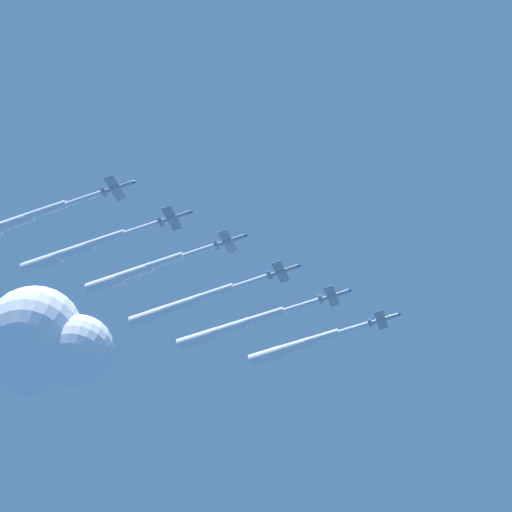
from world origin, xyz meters
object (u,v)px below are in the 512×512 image
jet_lead (296,346)px  jet_starboard_inner (183,305)px  jet_port_mid (136,272)px  jet_port_inner (231,328)px  jet_starboard_mid (75,251)px  jet_port_outer (14,223)px

jet_lead → jet_starboard_inner: 35.20m
jet_starboard_inner → jet_port_mid: bearing=20.3°
jet_port_inner → jet_starboard_mid: (46.72, 13.34, -1.02)m
jet_lead → jet_port_inner: bearing=4.8°
jet_starboard_inner → jet_port_mid: jet_port_mid is taller
jet_starboard_inner → jet_lead: bearing=-170.3°
jet_lead → jet_port_mid: size_ratio=0.95×
jet_starboard_inner → jet_port_mid: (14.61, 5.39, 2.48)m
jet_port_mid → jet_port_inner: bearing=-161.9°
jet_port_inner → jet_starboard_inner: jet_port_inner is taller
jet_starboard_inner → jet_port_inner: bearing=-164.1°
jet_lead → jet_port_mid: bearing=12.9°
jet_port_mid → jet_port_outer: (34.06, 7.31, -1.79)m
jet_port_mid → jet_starboard_mid: bearing=12.1°
jet_starboard_inner → jet_starboard_mid: bearing=16.0°
jet_starboard_mid → jet_port_outer: jet_port_outer is taller
jet_lead → jet_starboard_mid: jet_lead is taller
jet_port_inner → jet_starboard_inner: bearing=15.9°
jet_port_outer → jet_starboard_mid: bearing=-167.9°
jet_port_outer → jet_port_inner: bearing=-165.1°
jet_lead → jet_starboard_mid: bearing=12.7°
jet_lead → jet_starboard_inner: jet_lead is taller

